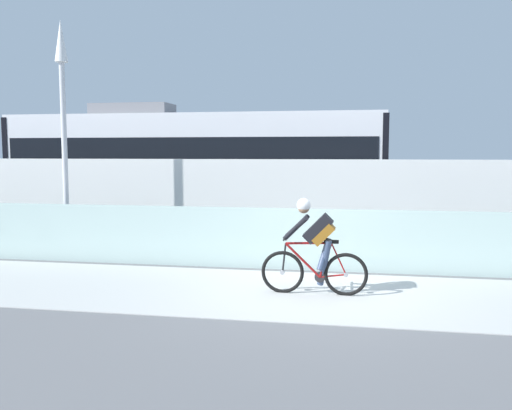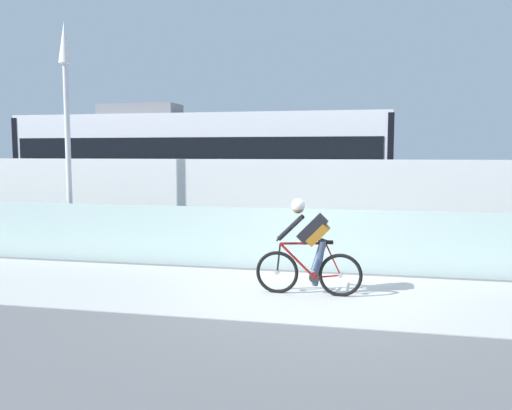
# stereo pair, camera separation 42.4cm
# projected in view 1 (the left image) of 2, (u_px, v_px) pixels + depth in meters

# --- Properties ---
(ground_plane) EXTENTS (200.00, 200.00, 0.00)m
(ground_plane) POSITION_uv_depth(u_px,v_px,m) (316.00, 295.00, 9.06)
(ground_plane) COLOR slate
(bike_path_deck) EXTENTS (32.00, 3.20, 0.01)m
(bike_path_deck) POSITION_uv_depth(u_px,v_px,m) (316.00, 294.00, 9.06)
(bike_path_deck) COLOR beige
(bike_path_deck) RESTS_ON ground
(glass_parapet) EXTENTS (32.00, 0.05, 1.25)m
(glass_parapet) POSITION_uv_depth(u_px,v_px,m) (322.00, 240.00, 10.81)
(glass_parapet) COLOR #ADC6C1
(glass_parapet) RESTS_ON ground
(concrete_barrier_wall) EXTENTS (32.00, 0.36, 2.20)m
(concrete_barrier_wall) POSITION_uv_depth(u_px,v_px,m) (327.00, 207.00, 12.53)
(concrete_barrier_wall) COLOR silver
(concrete_barrier_wall) RESTS_ON ground
(tram_rail_near) EXTENTS (32.00, 0.08, 0.01)m
(tram_rail_near) POSITION_uv_depth(u_px,v_px,m) (331.00, 237.00, 15.07)
(tram_rail_near) COLOR #595654
(tram_rail_near) RESTS_ON ground
(tram_rail_far) EXTENTS (32.00, 0.08, 0.01)m
(tram_rail_far) POSITION_uv_depth(u_px,v_px,m) (333.00, 230.00, 16.47)
(tram_rail_far) COLOR #595654
(tram_rail_far) RESTS_ON ground
(tram) EXTENTS (11.06, 2.54, 3.81)m
(tram) POSITION_uv_depth(u_px,v_px,m) (196.00, 168.00, 16.29)
(tram) COLOR silver
(tram) RESTS_ON ground
(cyclist_on_bike) EXTENTS (1.77, 0.58, 1.61)m
(cyclist_on_bike) POSITION_uv_depth(u_px,v_px,m) (315.00, 248.00, 8.99)
(cyclist_on_bike) COLOR black
(cyclist_on_bike) RESTS_ON ground
(lamp_post_antenna) EXTENTS (0.28, 0.28, 5.20)m
(lamp_post_antenna) POSITION_uv_depth(u_px,v_px,m) (63.00, 109.00, 11.83)
(lamp_post_antenna) COLOR gray
(lamp_post_antenna) RESTS_ON ground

